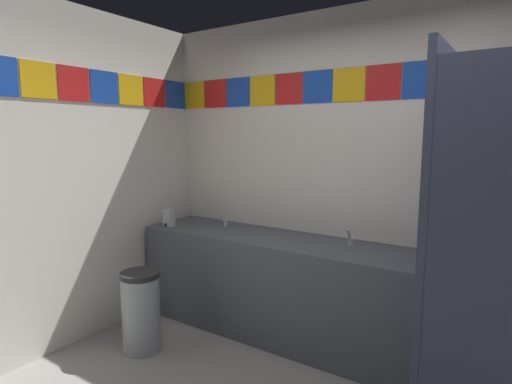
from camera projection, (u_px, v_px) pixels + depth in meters
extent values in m
cube|color=silver|center=(381.00, 179.00, 3.19)|extent=(3.99, 0.08, 2.64)
cube|color=yellow|center=(194.00, 95.00, 4.07)|extent=(0.26, 0.01, 0.26)
cube|color=red|center=(215.00, 94.00, 3.92)|extent=(0.26, 0.01, 0.26)
cube|color=#1947B7|center=(238.00, 92.00, 3.78)|extent=(0.26, 0.01, 0.26)
cube|color=yellow|center=(262.00, 91.00, 3.63)|extent=(0.26, 0.01, 0.26)
cube|color=red|center=(289.00, 89.00, 3.48)|extent=(0.26, 0.01, 0.26)
cube|color=#1947B7|center=(317.00, 87.00, 3.34)|extent=(0.26, 0.01, 0.26)
cube|color=yellow|center=(349.00, 85.00, 3.19)|extent=(0.26, 0.01, 0.26)
cube|color=red|center=(383.00, 82.00, 3.05)|extent=(0.26, 0.01, 0.26)
cube|color=#1947B7|center=(421.00, 80.00, 2.90)|extent=(0.26, 0.01, 0.26)
cube|color=yellow|center=(463.00, 77.00, 2.76)|extent=(0.26, 0.01, 0.26)
cube|color=red|center=(509.00, 73.00, 2.61)|extent=(0.26, 0.01, 0.26)
cube|color=silver|center=(24.00, 183.00, 2.92)|extent=(0.08, 3.26, 2.64)
cube|color=yellow|center=(38.00, 80.00, 2.91)|extent=(0.01, 0.26, 0.26)
cube|color=red|center=(74.00, 84.00, 3.13)|extent=(0.01, 0.26, 0.26)
cube|color=#1947B7|center=(104.00, 87.00, 3.36)|extent=(0.01, 0.26, 0.26)
cube|color=yellow|center=(131.00, 90.00, 3.58)|extent=(0.01, 0.26, 0.26)
cube|color=red|center=(155.00, 93.00, 3.81)|extent=(0.01, 0.26, 0.26)
cube|color=#1947B7|center=(176.00, 95.00, 4.03)|extent=(0.01, 0.26, 0.26)
cube|color=#4C515B|center=(275.00, 286.00, 3.43)|extent=(2.41, 0.61, 0.83)
cube|color=#4C515B|center=(292.00, 235.00, 3.62)|extent=(2.41, 0.03, 0.08)
cylinder|color=white|center=(216.00, 235.00, 3.69)|extent=(0.34, 0.34, 0.10)
cylinder|color=white|center=(344.00, 257.00, 3.03)|extent=(0.34, 0.34, 0.10)
cylinder|color=silver|center=(225.00, 223.00, 3.79)|extent=(0.04, 0.04, 0.05)
cylinder|color=silver|center=(222.00, 217.00, 3.74)|extent=(0.02, 0.06, 0.09)
cylinder|color=silver|center=(351.00, 242.00, 3.13)|extent=(0.04, 0.04, 0.05)
cylinder|color=silver|center=(349.00, 235.00, 3.08)|extent=(0.02, 0.06, 0.09)
cube|color=#B7BABF|center=(169.00, 218.00, 3.77)|extent=(0.09, 0.07, 0.16)
cylinder|color=black|center=(166.00, 225.00, 3.75)|extent=(0.02, 0.02, 0.03)
cube|color=#33384C|center=(446.00, 248.00, 2.32)|extent=(0.04, 1.33, 2.06)
cylinder|color=silver|center=(426.00, 259.00, 1.76)|extent=(0.02, 0.02, 0.10)
cylinder|color=#999EA3|center=(141.00, 314.00, 3.18)|extent=(0.29, 0.29, 0.59)
cylinder|color=#262628|center=(140.00, 275.00, 3.13)|extent=(0.30, 0.30, 0.04)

